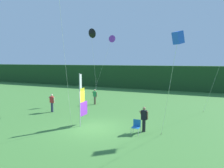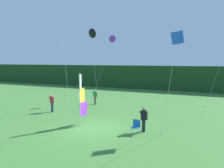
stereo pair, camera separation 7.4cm
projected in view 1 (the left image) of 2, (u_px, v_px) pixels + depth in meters
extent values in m
plane|color=#3D7533|center=(93.00, 128.00, 15.06)|extent=(120.00, 120.00, 0.00)
cube|color=#1E421E|center=(159.00, 77.00, 35.55)|extent=(80.00, 2.40, 3.86)
cylinder|color=#B7B7BC|center=(80.00, 100.00, 15.19)|extent=(0.06, 0.06, 3.78)
cube|color=purple|center=(84.00, 109.00, 15.74)|extent=(0.02, 0.97, 1.01)
cube|color=yellow|center=(82.00, 95.00, 15.46)|extent=(0.02, 0.60, 1.01)
cube|color=white|center=(81.00, 81.00, 15.19)|extent=(0.02, 0.23, 1.01)
cylinder|color=black|center=(144.00, 126.00, 14.22)|extent=(0.22, 0.22, 0.80)
cube|color=black|center=(144.00, 115.00, 14.14)|extent=(0.36, 0.20, 0.63)
sphere|color=#A37556|center=(144.00, 108.00, 14.10)|extent=(0.20, 0.20, 0.20)
cylinder|color=#A37556|center=(141.00, 113.00, 14.28)|extent=(0.09, 0.48, 0.42)
cylinder|color=#A37556|center=(148.00, 115.00, 14.06)|extent=(0.09, 0.14, 0.56)
cylinder|color=#2D334C|center=(52.00, 107.00, 19.70)|extent=(0.22, 0.22, 0.86)
cube|color=red|center=(52.00, 100.00, 19.63)|extent=(0.36, 0.20, 0.56)
sphere|color=beige|center=(52.00, 95.00, 19.58)|extent=(0.20, 0.20, 0.20)
cylinder|color=beige|center=(50.00, 99.00, 19.77)|extent=(0.09, 0.48, 0.42)
cylinder|color=beige|center=(54.00, 100.00, 19.54)|extent=(0.09, 0.14, 0.56)
cylinder|color=brown|center=(95.00, 100.00, 23.18)|extent=(0.22, 0.22, 0.85)
cube|color=#2D8E4C|center=(95.00, 94.00, 23.11)|extent=(0.36, 0.20, 0.56)
sphere|color=tan|center=(95.00, 90.00, 23.06)|extent=(0.20, 0.20, 0.20)
cylinder|color=tan|center=(93.00, 93.00, 23.25)|extent=(0.09, 0.48, 0.42)
cylinder|color=tan|center=(97.00, 94.00, 23.02)|extent=(0.09, 0.14, 0.56)
cylinder|color=#BCBCC1|center=(131.00, 132.00, 13.62)|extent=(0.03, 0.03, 0.42)
cylinder|color=#BCBCC1|center=(138.00, 133.00, 13.43)|extent=(0.03, 0.03, 0.42)
cylinder|color=#BCBCC1|center=(133.00, 129.00, 14.06)|extent=(0.03, 0.03, 0.42)
cylinder|color=#BCBCC1|center=(140.00, 130.00, 13.87)|extent=(0.03, 0.03, 0.42)
cube|color=#1E66B2|center=(136.00, 127.00, 13.72)|extent=(0.48, 0.48, 0.03)
cube|color=#1E66B2|center=(137.00, 123.00, 13.92)|extent=(0.48, 0.03, 0.44)
cylinder|color=brown|center=(203.00, 111.00, 19.87)|extent=(0.03, 0.03, 0.08)
cylinder|color=silver|center=(223.00, 56.00, 18.14)|extent=(2.72, 1.46, 10.14)
cylinder|color=brown|center=(72.00, 126.00, 15.36)|extent=(0.03, 0.03, 0.08)
cylinder|color=silver|center=(63.00, 44.00, 12.78)|extent=(1.63, 3.67, 11.26)
cylinder|color=brown|center=(161.00, 134.00, 13.71)|extent=(0.03, 0.03, 0.08)
cylinder|color=silver|center=(168.00, 95.00, 11.59)|extent=(1.27, 3.48, 5.64)
cube|color=blue|center=(178.00, 38.00, 9.46)|extent=(0.57, 0.59, 0.60)
cylinder|color=brown|center=(92.00, 99.00, 26.23)|extent=(0.03, 0.03, 0.08)
cylinder|color=silver|center=(101.00, 70.00, 25.55)|extent=(2.48, 0.42, 7.17)
cone|color=purple|center=(112.00, 39.00, 24.87)|extent=(0.88, 0.90, 0.86)
cylinder|color=brown|center=(98.00, 103.00, 23.60)|extent=(0.03, 0.03, 0.08)
cylinder|color=silver|center=(95.00, 71.00, 22.32)|extent=(0.26, 1.88, 7.27)
cone|color=black|center=(91.00, 34.00, 21.04)|extent=(1.04, 0.75, 0.99)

